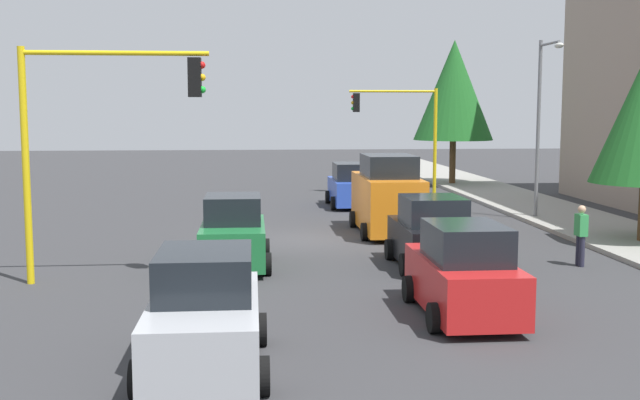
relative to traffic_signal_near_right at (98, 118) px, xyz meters
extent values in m
plane|color=#353538|center=(-6.00, 5.72, -4.12)|extent=(120.00, 120.00, 0.00)
cube|color=gray|center=(-11.00, 16.22, -4.05)|extent=(80.00, 4.00, 0.15)
cube|color=silver|center=(6.30, 2.72, -4.11)|extent=(2.20, 0.36, 0.01)
cone|color=silver|center=(5.00, 2.72, -4.11)|extent=(0.01, 1.10, 1.10)
cylinder|color=yellow|center=(0.00, -1.78, -1.20)|extent=(0.18, 0.18, 5.83)
cylinder|color=yellow|center=(0.00, 0.47, 1.56)|extent=(0.12, 4.50, 0.12)
cube|color=black|center=(0.00, 2.36, 0.98)|extent=(0.36, 0.32, 0.96)
sphere|color=red|center=(0.00, 2.54, 1.28)|extent=(0.18, 0.18, 0.18)
sphere|color=yellow|center=(0.00, 2.54, 0.98)|extent=(0.18, 0.18, 0.18)
sphere|color=green|center=(0.00, 2.54, 0.68)|extent=(0.18, 0.18, 0.18)
cylinder|color=yellow|center=(-20.00, 13.22, -1.41)|extent=(0.18, 0.18, 5.43)
cylinder|color=yellow|center=(-20.00, 10.97, 1.16)|extent=(0.12, 4.50, 0.12)
cube|color=black|center=(-20.00, 9.08, 0.58)|extent=(0.36, 0.32, 0.96)
sphere|color=red|center=(-20.00, 8.90, 0.88)|extent=(0.18, 0.18, 0.18)
sphere|color=yellow|center=(-20.00, 8.90, 0.58)|extent=(0.18, 0.18, 0.18)
sphere|color=green|center=(-20.00, 8.90, 0.28)|extent=(0.18, 0.18, 0.18)
cylinder|color=slate|center=(-10.00, 14.92, -0.62)|extent=(0.14, 0.14, 7.00)
cylinder|color=slate|center=(-9.10, 14.92, 2.68)|extent=(1.80, 0.10, 0.10)
ellipsoid|color=silver|center=(-8.20, 14.92, 2.53)|extent=(0.56, 0.28, 0.20)
cylinder|color=brown|center=(-24.00, 15.22, -2.71)|extent=(0.36, 0.36, 2.83)
cone|color=#1E6023|center=(-24.00, 15.22, 1.34)|extent=(4.52, 4.52, 5.66)
cube|color=orange|center=(-7.10, 8.45, -3.03)|extent=(4.80, 1.90, 1.85)
cube|color=black|center=(-6.86, 8.45, -1.73)|extent=(2.50, 1.67, 0.76)
cylinder|color=black|center=(-8.58, 7.44, -3.82)|extent=(0.60, 0.20, 0.60)
cylinder|color=black|center=(-8.58, 9.46, -3.82)|extent=(0.60, 0.20, 0.60)
cylinder|color=black|center=(-5.61, 7.44, -3.82)|extent=(0.60, 0.20, 0.60)
cylinder|color=black|center=(-5.61, 9.46, -3.82)|extent=(0.60, 0.20, 0.60)
cube|color=black|center=(-1.16, 8.63, -3.43)|extent=(3.61, 1.79, 1.05)
cube|color=black|center=(-0.98, 8.63, -2.53)|extent=(1.88, 1.57, 0.76)
cylinder|color=black|center=(-2.28, 7.68, -3.82)|extent=(0.60, 0.20, 0.60)
cylinder|color=black|center=(-2.28, 9.59, -3.82)|extent=(0.60, 0.20, 0.60)
cylinder|color=black|center=(-0.04, 7.68, -3.82)|extent=(0.60, 0.20, 0.60)
cylinder|color=black|center=(-0.04, 9.59, -3.82)|extent=(0.60, 0.20, 0.60)
cube|color=#B2B5BA|center=(6.84, 2.95, -3.43)|extent=(4.05, 1.76, 1.05)
cube|color=black|center=(6.64, 2.95, -2.53)|extent=(2.11, 1.55, 0.76)
cylinder|color=black|center=(8.10, 3.89, -3.82)|extent=(0.60, 0.20, 0.60)
cylinder|color=black|center=(8.10, 2.01, -3.82)|extent=(0.60, 0.20, 0.60)
cylinder|color=black|center=(5.58, 3.89, -3.82)|extent=(0.60, 0.20, 0.60)
cylinder|color=black|center=(5.58, 2.01, -3.82)|extent=(0.60, 0.20, 0.60)
cube|color=#1E7238|center=(-1.59, 3.21, -3.43)|extent=(3.64, 1.71, 1.05)
cube|color=black|center=(-1.77, 3.21, -2.53)|extent=(1.89, 1.51, 0.76)
cylinder|color=black|center=(-0.46, 4.13, -3.82)|extent=(0.60, 0.20, 0.60)
cylinder|color=black|center=(-0.46, 2.29, -3.82)|extent=(0.60, 0.20, 0.60)
cylinder|color=black|center=(-2.71, 4.13, -3.82)|extent=(0.60, 0.20, 0.60)
cylinder|color=black|center=(-2.71, 2.29, -3.82)|extent=(0.60, 0.20, 0.60)
cube|color=blue|center=(-14.77, 8.12, -3.43)|extent=(4.01, 1.66, 1.05)
cube|color=black|center=(-14.57, 8.12, -2.53)|extent=(2.08, 1.46, 0.76)
cylinder|color=black|center=(-16.01, 7.23, -3.82)|extent=(0.60, 0.20, 0.60)
cylinder|color=black|center=(-16.01, 9.01, -3.82)|extent=(0.60, 0.20, 0.60)
cylinder|color=black|center=(-13.53, 7.23, -3.82)|extent=(0.60, 0.20, 0.60)
cylinder|color=black|center=(-13.53, 9.01, -3.82)|extent=(0.60, 0.20, 0.60)
cube|color=red|center=(3.88, 8.13, -3.43)|extent=(3.96, 1.67, 1.05)
cube|color=black|center=(4.08, 8.13, -2.53)|extent=(2.06, 1.47, 0.76)
cylinder|color=black|center=(2.65, 7.24, -3.82)|extent=(0.60, 0.20, 0.60)
cylinder|color=black|center=(2.65, 9.03, -3.82)|extent=(0.60, 0.20, 0.60)
cylinder|color=black|center=(5.11, 7.24, -3.82)|extent=(0.60, 0.20, 0.60)
cylinder|color=black|center=(5.11, 9.03, -3.82)|extent=(0.60, 0.20, 0.60)
cylinder|color=#262638|center=(-0.82, 12.79, -3.70)|extent=(0.16, 0.16, 0.85)
cylinder|color=#262638|center=(-1.02, 12.79, -3.70)|extent=(0.16, 0.16, 0.85)
cube|color=green|center=(-0.92, 12.79, -2.97)|extent=(0.40, 0.24, 0.60)
sphere|color=tan|center=(-0.92, 12.79, -2.53)|extent=(0.22, 0.22, 0.22)
camera|label=1|loc=(19.40, 3.77, 0.17)|focal=43.26mm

